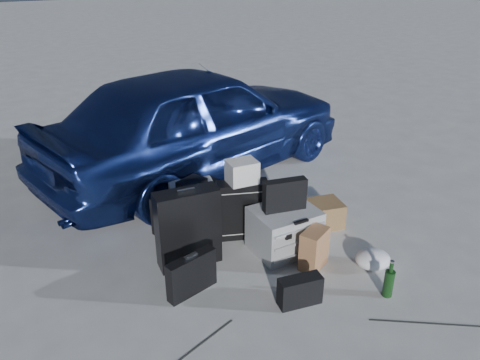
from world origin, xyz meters
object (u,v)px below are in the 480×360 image
Objects in this scene: briefcase at (192,275)px; suitcase_right at (243,210)px; cardboard_box at (324,214)px; green_bottle at (389,279)px; pelican_case at (284,230)px; duffel_bag at (192,209)px; car at (198,121)px; suitcase_left at (188,228)px.

suitcase_right reaches higher than briefcase.
cardboard_box is 1.08× the size of green_bottle.
suitcase_right reaches higher than green_bottle.
pelican_case is 0.62m from cardboard_box.
car is at bearing 45.58° from duffel_bag.
green_bottle is at bearing 171.70° from car.
cardboard_box is (0.60, 0.16, -0.08)m from pelican_case.
duffel_bag is 2.23× the size of cardboard_box.
car is 7.01× the size of pelican_case.
suitcase_left is 1.47m from cardboard_box.
suitcase_left is (-0.92, -1.72, -0.32)m from car.
suitcase_left reaches higher than pelican_case.
suitcase_right is at bearing 119.45° from pelican_case.
pelican_case is 0.90m from suitcase_left.
cardboard_box is 1.15m from green_bottle.
suitcase_right is 0.55m from duffel_bag.
suitcase_right is (-0.28, -1.57, -0.39)m from car.
car is 1.41m from duffel_bag.
car is at bearing 100.41° from suitcase_right.
suitcase_right is (0.63, 0.15, -0.07)m from suitcase_left.
car is 12.45× the size of green_bottle.
duffel_bag is (0.44, 0.95, 0.02)m from briefcase.
suitcase_left is at bearing 164.92° from pelican_case.
pelican_case is at bearing -165.28° from cardboard_box.
suitcase_left is at bearing 134.65° from green_bottle.
green_bottle is (1.35, -0.83, -0.01)m from briefcase.
green_bottle is at bearing -69.24° from pelican_case.
suitcase_left is 0.66m from suitcase_right.
briefcase is 0.62× the size of suitcase_left.
suitcase_right is 1.48m from green_bottle.
suitcase_left reaches higher than briefcase.
car is 3.00m from green_bottle.
briefcase is at bearing -170.94° from pelican_case.
briefcase is at bearing 148.54° from green_bottle.
suitcase_left is 1.23× the size of suitcase_right.
pelican_case is 1.29× the size of briefcase.
green_bottle is at bearing -78.65° from duffel_bag.
duffel_bag is at bearing 68.89° from suitcase_left.
briefcase is at bearing 139.35° from car.
car is 2.03m from pelican_case.
suitcase_right is (0.79, 0.54, 0.12)m from briefcase.
duffel_bag is at bearing 150.72° from suitcase_right.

